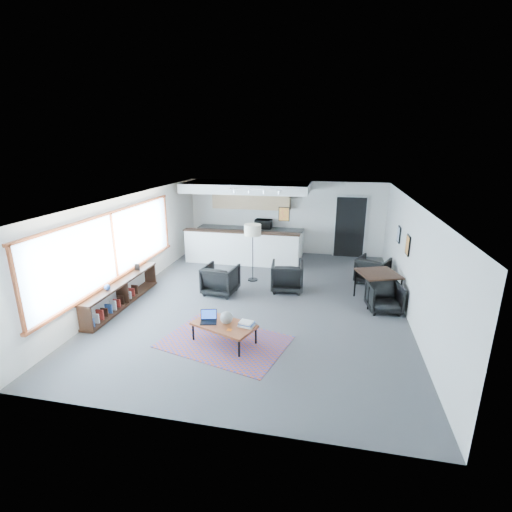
% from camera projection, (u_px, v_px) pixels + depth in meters
% --- Properties ---
extents(room, '(7.02, 9.02, 2.62)m').
position_uv_depth(room, '(261.00, 252.00, 9.16)').
color(room, '#4A4A4D').
rests_on(room, ground).
extents(window, '(0.10, 5.95, 1.66)m').
position_uv_depth(window, '(114.00, 248.00, 8.94)').
color(window, '#8CBFFF').
rests_on(window, room).
extents(console, '(0.35, 3.00, 0.80)m').
position_uv_depth(console, '(121.00, 294.00, 9.10)').
color(console, black).
rests_on(console, floor).
extents(kitchenette, '(4.20, 1.96, 2.60)m').
position_uv_depth(kitchenette, '(248.00, 218.00, 12.84)').
color(kitchenette, white).
rests_on(kitchenette, floor).
extents(doorway, '(1.10, 0.12, 2.15)m').
position_uv_depth(doorway, '(350.00, 227.00, 12.92)').
color(doorway, black).
rests_on(doorway, room).
extents(track_light, '(1.60, 0.07, 0.15)m').
position_uv_depth(track_light, '(256.00, 190.00, 10.97)').
color(track_light, silver).
rests_on(track_light, room).
extents(wall_art_lower, '(0.03, 0.38, 0.48)m').
position_uv_depth(wall_art_lower, '(408.00, 245.00, 8.79)').
color(wall_art_lower, black).
rests_on(wall_art_lower, room).
extents(wall_art_upper, '(0.03, 0.34, 0.44)m').
position_uv_depth(wall_art_upper, '(399.00, 235.00, 10.02)').
color(wall_art_upper, black).
rests_on(wall_art_upper, room).
extents(kilim_rug, '(2.77, 2.22, 0.01)m').
position_uv_depth(kilim_rug, '(224.00, 342.00, 7.52)').
color(kilim_rug, '#64394E').
rests_on(kilim_rug, floor).
extents(coffee_table, '(1.40, 1.08, 0.41)m').
position_uv_depth(coffee_table, '(224.00, 325.00, 7.42)').
color(coffee_table, brown).
rests_on(coffee_table, floor).
extents(laptop, '(0.38, 0.34, 0.23)m').
position_uv_depth(laptop, '(209.00, 318.00, 7.50)').
color(laptop, black).
rests_on(laptop, coffee_table).
extents(ceramic_pot, '(0.25, 0.25, 0.25)m').
position_uv_depth(ceramic_pot, '(226.00, 318.00, 7.39)').
color(ceramic_pot, gray).
rests_on(ceramic_pot, coffee_table).
extents(book_stack, '(0.35, 0.30, 0.10)m').
position_uv_depth(book_stack, '(247.00, 324.00, 7.32)').
color(book_stack, silver).
rests_on(book_stack, coffee_table).
extents(coaster, '(0.10, 0.10, 0.01)m').
position_uv_depth(coaster, '(229.00, 330.00, 7.17)').
color(coaster, '#E5590C').
rests_on(coaster, coffee_table).
extents(armchair_left, '(0.92, 0.88, 0.86)m').
position_uv_depth(armchair_left, '(220.00, 278.00, 9.85)').
color(armchair_left, black).
rests_on(armchair_left, floor).
extents(armchair_right, '(0.92, 0.87, 0.87)m').
position_uv_depth(armchair_right, '(287.00, 275.00, 10.07)').
color(armchair_right, black).
rests_on(armchair_right, floor).
extents(floor_lamp, '(0.51, 0.51, 1.67)m').
position_uv_depth(floor_lamp, '(253.00, 232.00, 10.49)').
color(floor_lamp, black).
rests_on(floor_lamp, floor).
extents(dining_table, '(1.18, 1.18, 0.78)m').
position_uv_depth(dining_table, '(378.00, 275.00, 9.25)').
color(dining_table, black).
rests_on(dining_table, floor).
extents(dining_chair_near, '(0.73, 0.69, 0.65)m').
position_uv_depth(dining_chair_near, '(384.00, 298.00, 8.84)').
color(dining_chair_near, black).
rests_on(dining_chair_near, floor).
extents(dining_chair_far, '(0.90, 0.88, 0.71)m').
position_uv_depth(dining_chair_far, '(373.00, 271.00, 10.62)').
color(dining_chair_far, black).
rests_on(dining_chair_far, floor).
extents(microwave, '(0.60, 0.34, 0.40)m').
position_uv_depth(microwave, '(263.00, 223.00, 13.24)').
color(microwave, black).
rests_on(microwave, kitchenette).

